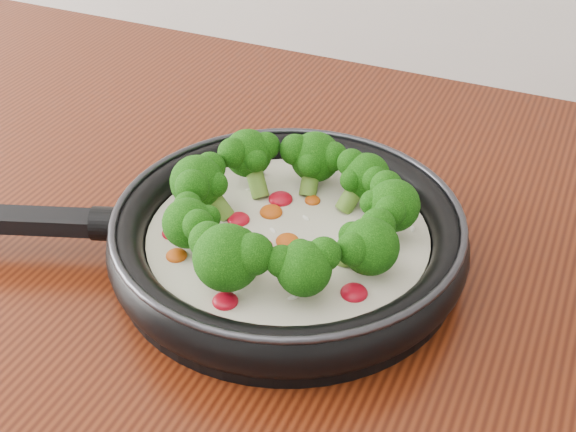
% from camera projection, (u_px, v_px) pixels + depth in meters
% --- Properties ---
extents(skillet, '(0.52, 0.40, 0.09)m').
position_uv_depth(skillet, '(284.00, 232.00, 0.65)').
color(skillet, black).
rests_on(skillet, counter).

